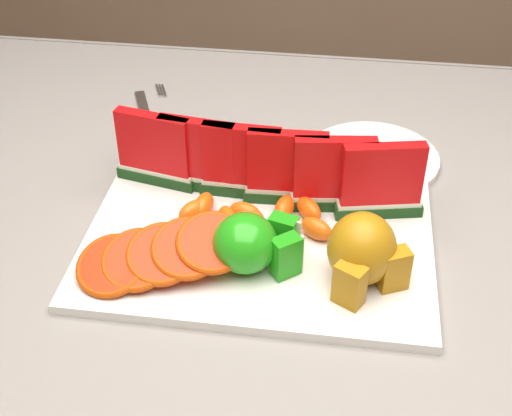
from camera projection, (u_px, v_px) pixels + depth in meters
The scene contains 11 objects.
table at pixel (234, 304), 0.90m from camera, with size 1.40×0.90×0.75m.
tablecloth at pixel (233, 268), 0.86m from camera, with size 1.53×1.03×0.20m.
platter at pixel (259, 236), 0.84m from camera, with size 0.40×0.30×0.01m.
apple_cluster at pixel (252, 243), 0.77m from camera, with size 0.11×0.09×0.07m.
pear_cluster at pixel (363, 252), 0.75m from camera, with size 0.10×0.10×0.08m.
side_plate at pixel (372, 158), 0.97m from camera, with size 0.23×0.23×0.01m.
fork at pixel (148, 116), 1.07m from camera, with size 0.08×0.19×0.00m.
watermelon_row at pixel (264, 166), 0.86m from camera, with size 0.39×0.07×0.10m.
orange_fan_front at pixel (162, 254), 0.76m from camera, with size 0.20×0.13×0.05m.
orange_fan_back at pixel (278, 161), 0.91m from camera, with size 0.33×0.10×0.04m.
tangerine_segments at pixel (254, 215), 0.84m from camera, with size 0.19×0.08×0.03m.
Camera 1 is at (0.12, -0.63, 1.30)m, focal length 50.00 mm.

